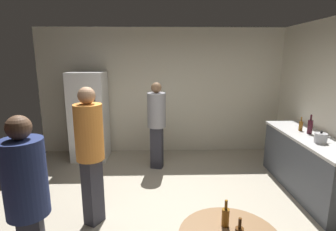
# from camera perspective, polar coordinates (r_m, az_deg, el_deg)

# --- Properties ---
(ground_plane) EXTENTS (5.20, 5.20, 0.10)m
(ground_plane) POSITION_cam_1_polar(r_m,az_deg,el_deg) (3.83, -0.85, -21.62)
(ground_plane) COLOR #B2A893
(wall_back) EXTENTS (5.32, 0.06, 2.70)m
(wall_back) POSITION_cam_1_polar(r_m,az_deg,el_deg) (5.84, -1.27, 5.17)
(wall_back) COLOR silver
(wall_back) RESTS_ON ground_plane
(refrigerator) EXTENTS (0.70, 0.68, 1.80)m
(refrigerator) POSITION_cam_1_polar(r_m,az_deg,el_deg) (5.69, -16.55, -0.15)
(refrigerator) COLOR white
(refrigerator) RESTS_ON ground_plane
(kitchen_counter) EXTENTS (0.64, 2.06, 0.90)m
(kitchen_counter) POSITION_cam_1_polar(r_m,az_deg,el_deg) (4.76, 27.99, -9.22)
(kitchen_counter) COLOR #4C515B
(kitchen_counter) RESTS_ON ground_plane
(kettle) EXTENTS (0.24, 0.17, 0.18)m
(kettle) POSITION_cam_1_polar(r_m,az_deg,el_deg) (4.35, 29.99, -4.20)
(kettle) COLOR #B2B2B7
(kettle) RESTS_ON kitchen_counter
(wine_bottle_on_counter) EXTENTS (0.08, 0.08, 0.31)m
(wine_bottle_on_counter) POSITION_cam_1_polar(r_m,az_deg,el_deg) (4.76, 28.20, -2.09)
(wine_bottle_on_counter) COLOR #3F141E
(wine_bottle_on_counter) RESTS_ON kitchen_counter
(beer_bottle_on_counter) EXTENTS (0.06, 0.06, 0.23)m
(beer_bottle_on_counter) POSITION_cam_1_polar(r_m,az_deg,el_deg) (4.90, 26.61, -1.96)
(beer_bottle_on_counter) COLOR #8C5919
(beer_bottle_on_counter) RESTS_ON kitchen_counter
(beer_bottle_amber) EXTENTS (0.06, 0.06, 0.23)m
(beer_bottle_amber) POSITION_cam_1_polar(r_m,az_deg,el_deg) (2.37, 12.24, -20.43)
(beer_bottle_amber) COLOR #8C5919
(beer_bottle_amber) RESTS_ON foreground_table
(person_in_navy_shirt) EXTENTS (0.42, 0.42, 1.66)m
(person_in_navy_shirt) POSITION_cam_1_polar(r_m,az_deg,el_deg) (2.55, -27.96, -15.25)
(person_in_navy_shirt) COLOR #2D2D38
(person_in_navy_shirt) RESTS_ON ground_plane
(person_in_gray_shirt) EXTENTS (0.41, 0.41, 1.64)m
(person_in_gray_shirt) POSITION_cam_1_polar(r_m,az_deg,el_deg) (4.95, -2.47, -0.78)
(person_in_gray_shirt) COLOR #2D2D38
(person_in_gray_shirt) RESTS_ON ground_plane
(person_in_orange_shirt) EXTENTS (0.47, 0.47, 1.76)m
(person_in_orange_shirt) POSITION_cam_1_polar(r_m,az_deg,el_deg) (3.39, -16.42, -6.35)
(person_in_orange_shirt) COLOR #2D2D38
(person_in_orange_shirt) RESTS_ON ground_plane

